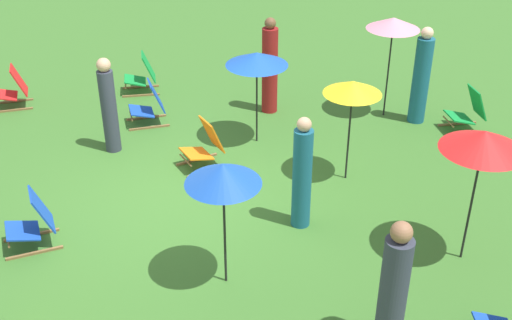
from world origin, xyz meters
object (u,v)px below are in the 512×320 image
(umbrella_2, at_px, (223,174))
(umbrella_3, at_px, (393,24))
(person_2, at_px, (270,68))
(umbrella_1, at_px, (484,141))
(umbrella_4, at_px, (257,59))
(person_3, at_px, (421,78))
(deckchair_6, at_px, (13,89))
(umbrella_0, at_px, (353,88))
(deckchair_8, at_px, (468,112))
(deckchair_5, at_px, (204,146))
(person_0, at_px, (302,175))
(deckchair_7, at_px, (33,222))
(person_1, at_px, (394,290))
(deckchair_3, at_px, (149,105))
(person_4, at_px, (109,106))
(deckchair_1, at_px, (142,75))

(umbrella_2, distance_m, umbrella_3, 5.66)
(person_2, bearing_deg, umbrella_1, 55.06)
(umbrella_4, xyz_separation_m, person_3, (0.03, 3.15, -0.69))
(deckchair_6, xyz_separation_m, umbrella_0, (4.30, 5.30, 1.23))
(deckchair_8, height_order, umbrella_1, umbrella_1)
(deckchair_5, xyz_separation_m, person_0, (2.02, 1.00, 0.46))
(umbrella_0, bearing_deg, deckchair_7, -84.14)
(deckchair_5, relative_size, person_1, 0.51)
(umbrella_1, height_order, person_0, umbrella_1)
(deckchair_3, relative_size, person_1, 0.49)
(deckchair_6, relative_size, deckchair_7, 1.00)
(umbrella_1, relative_size, person_4, 1.13)
(person_0, relative_size, person_1, 1.02)
(umbrella_2, xyz_separation_m, person_3, (-3.53, 4.56, -0.73))
(person_3, bearing_deg, umbrella_1, 167.45)
(deckchair_7, height_order, umbrella_4, umbrella_4)
(person_0, distance_m, person_2, 3.83)
(deckchair_7, distance_m, umbrella_1, 6.02)
(umbrella_3, height_order, umbrella_4, umbrella_3)
(umbrella_0, relative_size, person_2, 0.91)
(deckchair_1, xyz_separation_m, person_3, (2.75, 4.85, 0.51))
(person_3, bearing_deg, person_1, 155.91)
(deckchair_1, height_order, person_3, person_3)
(umbrella_2, bearing_deg, person_0, 125.03)
(person_0, bearing_deg, umbrella_4, 134.80)
(deckchair_3, height_order, person_3, person_3)
(umbrella_1, bearing_deg, umbrella_0, -162.83)
(deckchair_1, bearing_deg, umbrella_1, 33.80)
(deckchair_3, distance_m, umbrella_4, 2.45)
(deckchair_8, xyz_separation_m, umbrella_2, (2.94, -5.26, 1.24))
(deckchair_5, distance_m, person_0, 2.30)
(person_1, bearing_deg, deckchair_5, 86.43)
(person_0, height_order, person_3, person_3)
(deckchair_1, distance_m, deckchair_6, 2.55)
(person_4, bearing_deg, umbrella_0, 81.68)
(person_1, bearing_deg, umbrella_0, 56.66)
(umbrella_4, bearing_deg, person_0, -1.69)
(deckchair_7, distance_m, person_1, 4.94)
(deckchair_3, xyz_separation_m, umbrella_0, (2.84, 2.81, 1.23))
(person_1, bearing_deg, deckchair_1, 84.75)
(umbrella_1, distance_m, umbrella_2, 3.22)
(person_3, bearing_deg, deckchair_6, 76.51)
(deckchair_1, relative_size, deckchair_8, 1.00)
(deckchair_6, bearing_deg, person_3, 69.38)
(umbrella_2, height_order, person_1, umbrella_2)
(umbrella_0, distance_m, person_3, 2.72)
(person_0, bearing_deg, umbrella_0, 88.44)
(umbrella_4, relative_size, person_3, 0.91)
(deckchair_3, height_order, deckchair_6, same)
(umbrella_0, height_order, umbrella_2, umbrella_2)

